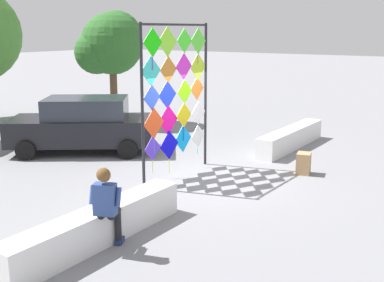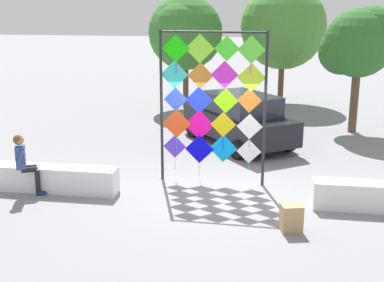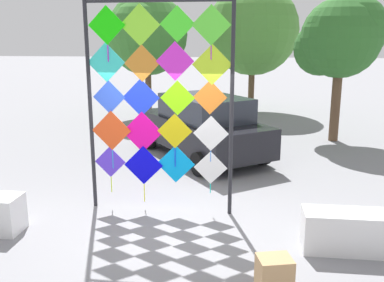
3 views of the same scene
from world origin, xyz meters
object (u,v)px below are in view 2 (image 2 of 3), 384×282
Objects in this scene: parked_car at (239,119)px; tree_far_right at (285,27)px; tree_broadleaf at (358,42)px; cardboard_box_large at (291,218)px; tree_palm_like at (185,32)px; kite_display_rack at (212,98)px; seated_vendor at (25,160)px.

tree_far_right is at bearing 78.73° from parked_car.
parked_car is 1.03× the size of tree_broadleaf.
cardboard_box_large is 9.39m from tree_broadleaf.
cardboard_box_large is 12.82m from tree_palm_like.
seated_vendor is at bearing -159.02° from kite_display_rack.
seated_vendor is 11.17m from tree_palm_like.
kite_display_rack is at bearing 126.29° from cardboard_box_large.
cardboard_box_large is 0.11× the size of tree_palm_like.
kite_display_rack is at bearing -99.71° from tree_far_right.
parked_car is at bearing 49.34° from seated_vendor.
tree_broadleaf reaches higher than seated_vendor.
tree_far_right is at bearing 64.42° from seated_vendor.
tree_palm_like is (-4.14, 11.77, 2.95)m from cardboard_box_large.
tree_palm_like is at bearing 154.23° from tree_broadleaf.
cardboard_box_large is 0.10× the size of tree_far_right.
kite_display_rack reaches higher than seated_vendor.
tree_far_right is (-0.03, 13.53, 3.09)m from cardboard_box_large.
kite_display_rack is 0.84× the size of parked_car.
tree_far_right is at bearing 23.21° from tree_palm_like.
tree_broadleaf is at bearing 75.05° from cardboard_box_large.
tree_far_right is 5.42m from tree_broadleaf.
tree_palm_like is 7.17m from tree_broadleaf.
tree_palm_like is (-4.11, -1.76, -0.14)m from tree_far_right.
parked_car is (4.55, 5.30, -0.03)m from seated_vendor.
tree_far_right reaches higher than cardboard_box_large.
kite_display_rack reaches higher than parked_car.
tree_far_right reaches higher than tree_broadleaf.
seated_vendor is at bearing -115.58° from tree_far_right.
cardboard_box_large is at bearing -9.54° from seated_vendor.
tree_palm_like is at bearing 103.71° from kite_display_rack.
kite_display_rack is at bearing -76.29° from tree_palm_like.
tree_broadleaf is at bearing 31.75° from parked_car.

